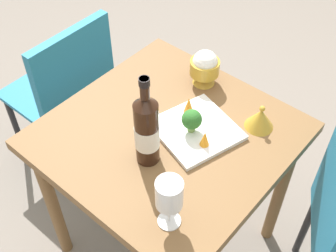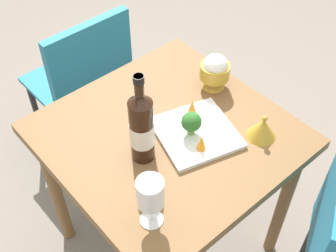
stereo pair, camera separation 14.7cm
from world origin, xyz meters
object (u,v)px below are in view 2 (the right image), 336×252
(rice_bowl_lid, at_px, (262,128))
(rice_bowl, at_px, (215,71))
(broccoli_floret, at_px, (191,122))
(serving_plate, at_px, (196,133))
(carrot_garnish_right, at_px, (193,108))
(chair_by_wall, at_px, (85,78))
(carrot_garnish_left, at_px, (202,142))
(wine_bottle, at_px, (142,127))
(wine_glass, at_px, (150,194))

(rice_bowl_lid, bearing_deg, rice_bowl, -11.64)
(broccoli_floret, bearing_deg, serving_plate, -110.45)
(rice_bowl_lid, bearing_deg, carrot_garnish_right, 28.43)
(rice_bowl, distance_m, broccoli_floret, 0.27)
(chair_by_wall, xyz_separation_m, carrot_garnish_left, (-0.78, 0.04, 0.25))
(serving_plate, bearing_deg, broccoli_floret, 69.55)
(wine_bottle, bearing_deg, chair_by_wall, -15.70)
(wine_glass, distance_m, broccoli_floret, 0.35)
(carrot_garnish_left, bearing_deg, chair_by_wall, -2.66)
(rice_bowl_lid, bearing_deg, serving_plate, 47.31)
(rice_bowl, xyz_separation_m, serving_plate, (-0.14, 0.22, -0.07))
(serving_plate, bearing_deg, carrot_garnish_right, -34.70)
(wine_glass, relative_size, serving_plate, 0.58)
(rice_bowl, height_order, carrot_garnish_left, rice_bowl)
(carrot_garnish_left, bearing_deg, rice_bowl, -52.26)
(rice_bowl_lid, height_order, broccoli_floret, broccoli_floret)
(rice_bowl_lid, relative_size, serving_plate, 0.32)
(chair_by_wall, relative_size, serving_plate, 2.74)
(chair_by_wall, xyz_separation_m, wine_glass, (-0.87, 0.32, 0.33))
(rice_bowl, bearing_deg, chair_by_wall, 21.07)
(wine_glass, height_order, carrot_garnish_right, wine_glass)
(rice_bowl_lid, height_order, carrot_garnish_left, rice_bowl_lid)
(wine_bottle, height_order, carrot_garnish_right, wine_bottle)
(chair_by_wall, bearing_deg, rice_bowl, -69.48)
(wine_bottle, height_order, carrot_garnish_left, wine_bottle)
(carrot_garnish_left, bearing_deg, wine_bottle, 54.19)
(broccoli_floret, relative_size, carrot_garnish_right, 1.37)
(serving_plate, relative_size, carrot_garnish_left, 5.40)
(wine_bottle, height_order, rice_bowl_lid, wine_bottle)
(carrot_garnish_right, bearing_deg, rice_bowl, -68.00)
(rice_bowl_lid, distance_m, carrot_garnish_left, 0.22)
(carrot_garnish_right, bearing_deg, broccoli_floret, 132.71)
(rice_bowl, xyz_separation_m, carrot_garnish_left, (-0.20, 0.26, -0.03))
(chair_by_wall, xyz_separation_m, rice_bowl_lid, (-0.86, -0.16, 0.24))
(carrot_garnish_right, bearing_deg, chair_by_wall, 4.32)
(wine_glass, bearing_deg, chair_by_wall, -20.18)
(serving_plate, bearing_deg, wine_glass, 115.98)
(carrot_garnish_left, bearing_deg, broccoli_floret, -16.97)
(wine_bottle, height_order, wine_glass, wine_bottle)
(wine_glass, distance_m, rice_bowl_lid, 0.49)
(chair_by_wall, height_order, broccoli_floret, chair_by_wall)
(wine_bottle, height_order, broccoli_floret, wine_bottle)
(chair_by_wall, relative_size, carrot_garnish_right, 13.54)
(wine_glass, distance_m, serving_plate, 0.38)
(broccoli_floret, bearing_deg, rice_bowl_lid, -130.91)
(wine_bottle, bearing_deg, broccoli_floret, -102.25)
(wine_glass, xyz_separation_m, carrot_garnish_right, (0.22, -0.37, -0.08))
(rice_bowl, distance_m, carrot_garnish_left, 0.33)
(wine_glass, bearing_deg, carrot_garnish_left, -71.89)
(rice_bowl, bearing_deg, broccoli_floret, 118.47)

